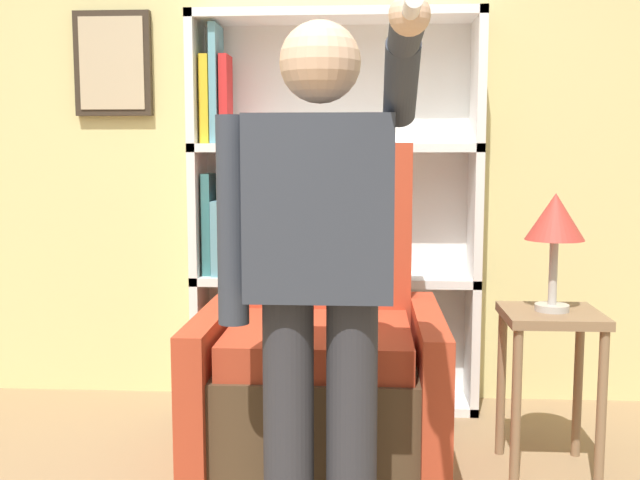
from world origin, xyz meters
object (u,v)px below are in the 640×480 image
Objects in this scene: bookcase at (311,220)px; table_lamp at (555,222)px; person_standing at (319,264)px; armchair at (321,370)px; side_table at (550,348)px.

bookcase is 4.19× the size of table_lamp.
person_standing is 1.11m from table_lamp.
armchair reaches higher than side_table.
bookcase reaches higher than person_standing.
person_standing is (0.04, -0.69, 0.52)m from armchair.
table_lamp is at bearing 40.87° from person_standing.
person_standing is at bearing -139.13° from side_table.
side_table is at bearing 2.31° from armchair.
person_standing is 3.57× the size of table_lamp.
bookcase is 1.48× the size of armchair.
bookcase reaches higher than armchair.
side_table is (0.97, -0.72, -0.41)m from bookcase.
armchair is 2.01× the size of side_table.
armchair is at bearing -177.69° from side_table.
armchair is 0.88m from side_table.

